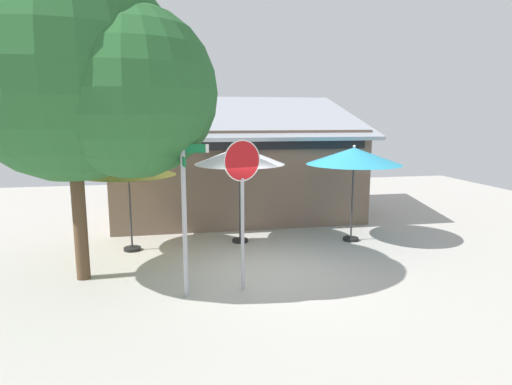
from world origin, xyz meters
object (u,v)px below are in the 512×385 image
Objects in this scene: patio_umbrella_teal_right at (354,156)px; shade_tree at (87,77)px; patio_umbrella_mustard_left at (128,168)px; patio_umbrella_ivory_center at (240,156)px; stop_sign at (242,186)px; street_sign_post at (184,204)px.

patio_umbrella_teal_right is 7.03m from shade_tree.
patio_umbrella_ivory_center reaches higher than patio_umbrella_mustard_left.
patio_umbrella_teal_right is at bearing 15.64° from shade_tree.
stop_sign is 1.10× the size of patio_umbrella_ivory_center.
patio_umbrella_teal_right reaches higher than patio_umbrella_mustard_left.
shade_tree reaches higher than patio_umbrella_ivory_center.
stop_sign reaches higher than patio_umbrella_ivory_center.
stop_sign is at bearing -140.73° from patio_umbrella_teal_right.
patio_umbrella_teal_right is (3.12, -0.45, -0.03)m from patio_umbrella_ivory_center.
stop_sign is 4.00m from patio_umbrella_mustard_left.
stop_sign is 1.24× the size of patio_umbrella_mustard_left.
patio_umbrella_mustard_left is (-2.44, 3.16, 0.04)m from stop_sign.
street_sign_post is at bearing -147.39° from patio_umbrella_teal_right.
street_sign_post is 1.08× the size of patio_umbrella_ivory_center.
shade_tree is at bearing 146.46° from street_sign_post.
patio_umbrella_ivory_center is 3.16m from patio_umbrella_teal_right.
patio_umbrella_teal_right is at bearing -8.18° from patio_umbrella_ivory_center.
patio_umbrella_mustard_left is 0.90× the size of patio_umbrella_teal_right.
stop_sign is 0.46× the size of shade_tree.
patio_umbrella_mustard_left is at bearing -175.52° from patio_umbrella_ivory_center.
shade_tree is at bearing 159.20° from stop_sign.
patio_umbrella_mustard_left is at bearing 127.64° from stop_sign.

